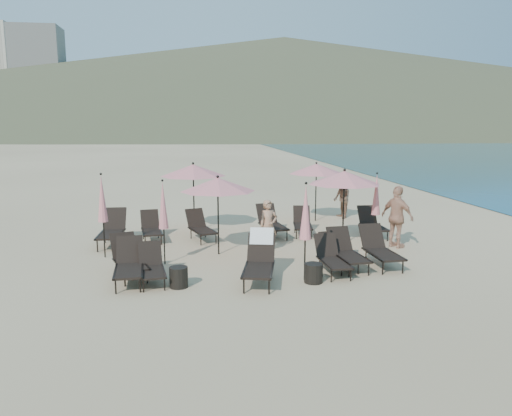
{
  "coord_description": "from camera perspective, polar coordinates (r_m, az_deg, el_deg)",
  "views": [
    {
      "loc": [
        -3.11,
        -11.82,
        3.78
      ],
      "look_at": [
        -0.87,
        3.5,
        1.1
      ],
      "focal_mm": 35.0,
      "sensor_mm": 36.0,
      "label": 1
    }
  ],
  "objects": [
    {
      "name": "lounger_1",
      "position": [
        12.29,
        -14.31,
        -6.18
      ],
      "size": [
        0.74,
        1.73,
        0.98
      ],
      "rotation": [
        0.0,
        0.0,
        0.06
      ],
      "color": "black",
      "rests_on": "ground"
    },
    {
      "name": "beachgoer_a",
      "position": [
        14.69,
        1.43,
        -2.03
      ],
      "size": [
        0.62,
        0.47,
        1.53
      ],
      "primitive_type": "imported",
      "rotation": [
        0.0,
        0.0,
        0.21
      ],
      "color": "tan",
      "rests_on": "ground"
    },
    {
      "name": "lounger_3",
      "position": [
        13.26,
        9.33,
        -5.09
      ],
      "size": [
        0.78,
        1.54,
        0.85
      ],
      "rotation": [
        0.0,
        0.0,
        0.15
      ],
      "color": "black",
      "rests_on": "ground"
    },
    {
      "name": "umbrella_closed_0",
      "position": [
        11.8,
        5.69,
        -0.52
      ],
      "size": [
        0.28,
        0.28,
        2.4
      ],
      "color": "black",
      "rests_on": "ground"
    },
    {
      "name": "lounger_6",
      "position": [
        16.11,
        -16.13,
        -2.35
      ],
      "size": [
        0.77,
        1.85,
        1.05
      ],
      "rotation": [
        0.0,
        0.0,
        -0.04
      ],
      "color": "black",
      "rests_on": "ground"
    },
    {
      "name": "umbrella_open_3",
      "position": [
        19.12,
        6.91,
        4.47
      ],
      "size": [
        2.12,
        2.12,
        2.28
      ],
      "color": "black",
      "rests_on": "ground"
    },
    {
      "name": "umbrella_open_1",
      "position": [
        15.32,
        10.07,
        3.43
      ],
      "size": [
        2.22,
        2.22,
        2.39
      ],
      "color": "black",
      "rests_on": "ground"
    },
    {
      "name": "lounger_2",
      "position": [
        12.0,
        0.43,
        -5.79
      ],
      "size": [
        1.07,
        1.95,
        1.15
      ],
      "rotation": [
        0.0,
        0.0,
        -0.23
      ],
      "color": "black",
      "rests_on": "ground"
    },
    {
      "name": "lounger_9",
      "position": [
        16.7,
        1.76,
        -1.63
      ],
      "size": [
        0.89,
        1.8,
        0.99
      ],
      "rotation": [
        0.0,
        0.0,
        0.14
      ],
      "color": "black",
      "rests_on": "ground"
    },
    {
      "name": "lounger_8",
      "position": [
        16.28,
        -6.36,
        -2.11
      ],
      "size": [
        1.04,
        1.7,
        0.92
      ],
      "rotation": [
        0.0,
        0.0,
        0.29
      ],
      "color": "black",
      "rests_on": "ground"
    },
    {
      "name": "volcanic_headland",
      "position": [
        323.94,
        5.14,
        13.8
      ],
      "size": [
        690.0,
        690.0,
        55.0
      ],
      "color": "brown",
      "rests_on": "ground"
    },
    {
      "name": "lounger_5",
      "position": [
        13.69,
        13.96,
        -4.5
      ],
      "size": [
        0.71,
        1.74,
        0.99
      ],
      "rotation": [
        0.0,
        0.0,
        0.03
      ],
      "color": "black",
      "rests_on": "ground"
    },
    {
      "name": "beachgoer_b",
      "position": [
        20.04,
        9.79,
        1.08
      ],
      "size": [
        0.65,
        0.8,
        1.57
      ],
      "primitive_type": "imported",
      "rotation": [
        0.0,
        0.0,
        -1.5
      ],
      "color": "#9C6D51",
      "rests_on": "ground"
    },
    {
      "name": "lounger_4",
      "position": [
        12.78,
        8.66,
        -5.55
      ],
      "size": [
        0.62,
        1.56,
        0.89
      ],
      "rotation": [
        0.0,
        0.0,
        0.02
      ],
      "color": "black",
      "rests_on": "ground"
    },
    {
      "name": "side_table_0",
      "position": [
        11.75,
        -8.83,
        -7.81
      ],
      "size": [
        0.43,
        0.43,
        0.48
      ],
      "primitive_type": "cylinder",
      "color": "black",
      "rests_on": "ground"
    },
    {
      "name": "lounger_7",
      "position": [
        16.43,
        -11.9,
        -2.19
      ],
      "size": [
        0.8,
        1.63,
        0.9
      ],
      "rotation": [
        0.0,
        0.0,
        0.14
      ],
      "color": "black",
      "rests_on": "ground"
    },
    {
      "name": "lounger_13",
      "position": [
        12.19,
        -11.85,
        -6.47
      ],
      "size": [
        0.75,
        1.56,
        0.86
      ],
      "rotation": [
        0.0,
        0.0,
        0.12
      ],
      "color": "black",
      "rests_on": "ground"
    },
    {
      "name": "lounger_12",
      "position": [
        13.3,
        10.33,
        -4.84
      ],
      "size": [
        0.76,
        1.72,
        0.96
      ],
      "rotation": [
        0.0,
        0.0,
        0.08
      ],
      "color": "black",
      "rests_on": "ground"
    },
    {
      "name": "ground",
      "position": [
        12.79,
        6.2,
        -7.42
      ],
      "size": [
        800.0,
        800.0,
        0.0
      ],
      "primitive_type": "plane",
      "color": "#D6BA8C",
      "rests_on": "ground"
    },
    {
      "name": "hotel_skyline",
      "position": [
        297.85,
        -26.69,
        12.73
      ],
      "size": [
        109.0,
        82.0,
        55.0
      ],
      "color": "beige",
      "rests_on": "ground"
    },
    {
      "name": "umbrella_closed_1",
      "position": [
        15.6,
        13.58,
        1.47
      ],
      "size": [
        0.27,
        0.27,
        2.28
      ],
      "color": "black",
      "rests_on": "ground"
    },
    {
      "name": "umbrella_open_0",
      "position": [
        14.15,
        -4.39,
        2.69
      ],
      "size": [
        2.13,
        2.13,
        2.3
      ],
      "color": "black",
      "rests_on": "ground"
    },
    {
      "name": "umbrella_open_2",
      "position": [
        17.29,
        -7.19,
        4.29
      ],
      "size": [
        2.25,
        2.25,
        2.42
      ],
      "color": "black",
      "rests_on": "ground"
    },
    {
      "name": "side_table_1",
      "position": [
        12.02,
        6.58,
        -7.4
      ],
      "size": [
        0.44,
        0.44,
        0.46
      ],
      "primitive_type": "cylinder",
      "color": "black",
      "rests_on": "ground"
    },
    {
      "name": "lounger_10",
      "position": [
        17.01,
        5.33,
        -1.64
      ],
      "size": [
        0.84,
        1.62,
        0.89
      ],
      "rotation": [
        0.0,
        0.0,
        -0.17
      ],
      "color": "black",
      "rests_on": "ground"
    },
    {
      "name": "beachgoer_c",
      "position": [
        15.66,
        15.84,
        -0.99
      ],
      "size": [
        0.95,
        1.19,
        1.89
      ],
      "primitive_type": "imported",
      "rotation": [
        0.0,
        0.0,
        2.1
      ],
      "color": "tan",
      "rests_on": "ground"
    },
    {
      "name": "lounger_0",
      "position": [
        12.8,
        -14.38,
        -5.57
      ],
      "size": [
        1.12,
        1.79,
        0.96
      ],
      "rotation": [
        0.0,
        0.0,
        0.31
      ],
      "color": "black",
      "rests_on": "ground"
    },
    {
      "name": "umbrella_closed_3",
      "position": [
        13.38,
        -10.57,
        0.27
      ],
      "size": [
        0.27,
        0.27,
        2.3
      ],
      "color": "black",
      "rests_on": "ground"
    },
    {
      "name": "umbrella_closed_2",
      "position": [
        14.47,
        -17.18,
        0.99
      ],
      "size": [
        0.28,
        0.28,
        2.4
      ],
      "color": "black",
      "rests_on": "ground"
    },
    {
      "name": "lounger_11",
      "position": [
        17.1,
        13.11,
        -1.71
      ],
      "size": [
        0.67,
        1.64,
        0.94
      ],
      "rotation": [
        0.0,
        0.0,
        -0.03
      ],
      "color": "black",
      "rests_on": "ground"
    }
  ]
}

